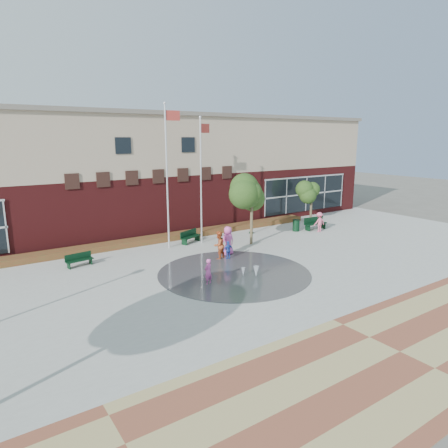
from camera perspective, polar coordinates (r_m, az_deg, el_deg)
ground at (r=20.00m, az=6.51°, el=-9.34°), size 120.00×120.00×0.00m
plaza_concrete at (r=22.99m, az=0.00°, el=-6.34°), size 46.00×18.00×0.01m
paver_band at (r=15.88m, az=23.83°, el=-16.39°), size 46.00×6.00×0.01m
splash_pad at (r=22.21m, az=1.45°, el=-7.02°), size 8.40×8.40×0.01m
library_building at (r=33.91m, az=-12.96°, el=7.42°), size 44.40×10.40×9.20m
flower_bed at (r=29.33m, az=-8.34°, el=-2.34°), size 26.00×1.20×0.40m
flagpole_left at (r=26.48m, az=-8.08°, el=7.77°), size 1.12×0.18×9.54m
flagpole_right at (r=27.61m, az=-3.26°, el=7.16°), size 1.02×0.45×8.74m
lamp_right at (r=30.66m, az=3.96°, el=2.54°), size 0.37×0.37×3.48m
bench_left at (r=24.67m, az=-19.92°, el=-5.18°), size 1.60×0.65×0.78m
bench_mid at (r=28.39m, az=-4.79°, el=-2.14°), size 1.84×1.16×0.90m
bench_right at (r=33.13m, az=12.90°, el=-0.24°), size 2.06×0.64×1.02m
trash_can at (r=32.24m, az=10.26°, el=-0.20°), size 0.58×0.58×0.95m
tree_mid at (r=27.36m, az=4.01°, el=4.16°), size 2.84×2.84×4.79m
tree_small_right at (r=35.94m, az=12.44°, el=4.60°), size 2.17×2.17×3.71m
water_jet_a at (r=21.59m, az=4.59°, el=-7.64°), size 0.31×0.31×0.60m
water_jet_b at (r=21.69m, az=2.76°, el=-7.52°), size 0.21×0.21×0.47m
child_splash at (r=20.38m, az=-2.28°, el=-6.82°), size 0.57×0.46×1.35m
adult_red at (r=24.45m, az=-0.75°, el=-3.05°), size 1.01×0.89×1.75m
adult_pink at (r=25.32m, az=0.56°, el=-2.40°), size 0.93×0.64×1.85m
child_blue at (r=24.49m, az=0.60°, el=-3.75°), size 0.69×0.31×1.15m
person_bench at (r=32.41m, az=13.45°, el=0.28°), size 1.07×0.68×1.57m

